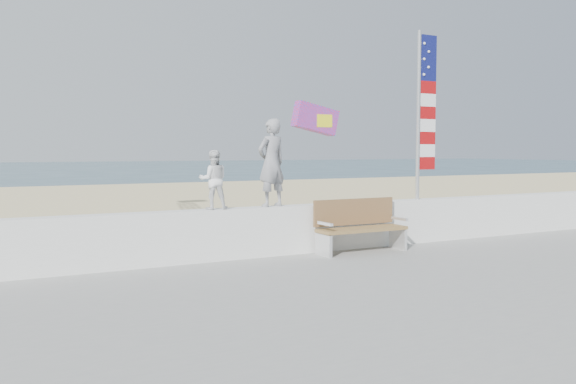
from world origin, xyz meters
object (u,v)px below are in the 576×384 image
adult (271,163)px  child (213,180)px  bench (359,225)px  flag (423,108)px

adult → child: size_ratio=1.55×
bench → flag: 3.03m
child → flag: (4.68, -0.00, 1.39)m
child → flag: flag is taller
adult → flag: (3.55, -0.00, 1.11)m
adult → child: (-1.13, 0.00, -0.29)m
child → flag: size_ratio=0.30×
flag → bench: bearing=-166.6°
adult → flag: 3.72m
child → bench: size_ratio=0.58×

